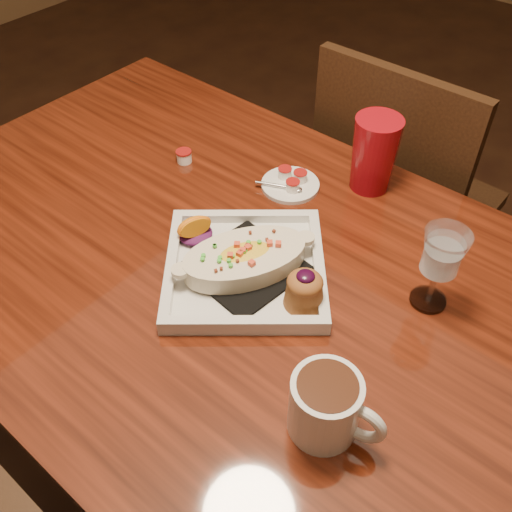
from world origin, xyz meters
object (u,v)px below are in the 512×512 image
Objects in this scene: table at (244,304)px; coffee_mug at (327,405)px; chair_far at (397,201)px; saucer at (290,183)px; red_tumbler at (374,154)px; goblet at (442,257)px; plate at (250,265)px.

coffee_mug is at bearing -28.89° from table.
chair_far is (-0.00, 0.63, -0.15)m from table.
red_tumbler reaches higher than saucer.
goblet is at bearing 79.18° from coffee_mug.
chair_far reaches higher than coffee_mug.
chair_far reaches higher than red_tumbler.
coffee_mug is 0.57m from red_tumbler.
table is 10.89× the size of coffee_mug.
chair_far is at bearing 90.00° from table.
goblet reaches higher than saucer.
plate is at bearing -93.89° from red_tumbler.
coffee_mug is at bearing -64.46° from red_tumbler.
plate is at bearing -13.44° from table.
red_tumbler is at bearing 105.11° from coffee_mug.
coffee_mug is (0.29, -0.16, 0.15)m from table.
goblet reaches higher than plate.
plate is (0.02, -0.00, 0.12)m from table.
table is at bearing -71.60° from saucer.
plate is 2.47× the size of red_tumbler.
chair_far is at bearing 51.75° from plate.
coffee_mug is at bearing 110.06° from chair_far.
coffee_mug reaches higher than table.
saucer is (-0.37, 0.10, -0.10)m from goblet.
red_tumbler is at bearing 98.97° from chair_far.
table is 0.13m from plate.
table is at bearing -153.49° from goblet.
plate is 0.32m from goblet.
plate is at bearing 91.76° from chair_far.
goblet is 0.40m from saucer.
plate is at bearing -67.94° from saucer.
goblet is 0.32m from red_tumbler.
coffee_mug reaches higher than saucer.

